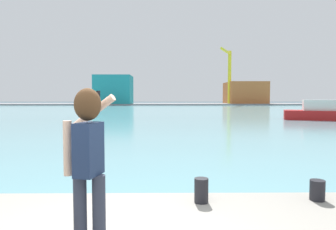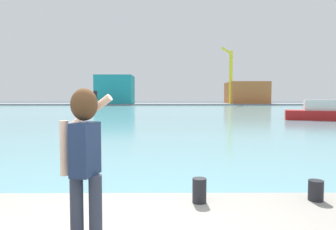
{
  "view_description": "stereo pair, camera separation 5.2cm",
  "coord_description": "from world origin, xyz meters",
  "px_view_note": "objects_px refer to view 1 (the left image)",
  "views": [
    {
      "loc": [
        0.65,
        -3.19,
        2.21
      ],
      "look_at": [
        0.77,
        7.92,
        1.57
      ],
      "focal_mm": 32.77,
      "sensor_mm": 36.0,
      "label": 1
    },
    {
      "loc": [
        0.7,
        -3.19,
        2.21
      ],
      "look_at": [
        0.77,
        7.92,
        1.57
      ],
      "focal_mm": 32.77,
      "sensor_mm": 36.0,
      "label": 2
    }
  ],
  "objects_px": {
    "port_crane": "(229,71)",
    "warehouse_right": "(245,93)",
    "harbor_bollard": "(201,190)",
    "person_photographer": "(88,152)",
    "harbor_bollard_2": "(317,190)",
    "boat_moored": "(329,113)",
    "warehouse_left": "(114,90)"
  },
  "relations": [
    {
      "from": "port_crane",
      "to": "warehouse_right",
      "type": "bearing_deg",
      "value": 40.72
    },
    {
      "from": "harbor_bollard",
      "to": "warehouse_right",
      "type": "xyz_separation_m",
      "value": [
        24.22,
        90.04,
        2.91
      ]
    },
    {
      "from": "person_photographer",
      "to": "port_crane",
      "type": "distance_m",
      "value": 88.74
    },
    {
      "from": "person_photographer",
      "to": "warehouse_right",
      "type": "bearing_deg",
      "value": -1.38
    },
    {
      "from": "warehouse_right",
      "to": "port_crane",
      "type": "height_order",
      "value": "port_crane"
    },
    {
      "from": "warehouse_right",
      "to": "harbor_bollard",
      "type": "bearing_deg",
      "value": -105.05
    },
    {
      "from": "harbor_bollard_2",
      "to": "warehouse_right",
      "type": "height_order",
      "value": "warehouse_right"
    },
    {
      "from": "port_crane",
      "to": "harbor_bollard_2",
      "type": "bearing_deg",
      "value": -100.81
    },
    {
      "from": "boat_moored",
      "to": "warehouse_right",
      "type": "distance_m",
      "value": 65.87
    },
    {
      "from": "warehouse_left",
      "to": "harbor_bollard",
      "type": "bearing_deg",
      "value": -79.71
    },
    {
      "from": "person_photographer",
      "to": "boat_moored",
      "type": "relative_size",
      "value": 0.19
    },
    {
      "from": "person_photographer",
      "to": "warehouse_left",
      "type": "distance_m",
      "value": 88.19
    },
    {
      "from": "boat_moored",
      "to": "port_crane",
      "type": "height_order",
      "value": "port_crane"
    },
    {
      "from": "harbor_bollard",
      "to": "port_crane",
      "type": "relative_size",
      "value": 0.02
    },
    {
      "from": "warehouse_left",
      "to": "harbor_bollard_2",
      "type": "bearing_deg",
      "value": -78.49
    },
    {
      "from": "warehouse_right",
      "to": "port_crane",
      "type": "distance_m",
      "value": 10.28
    },
    {
      "from": "boat_moored",
      "to": "port_crane",
      "type": "relative_size",
      "value": 0.59
    },
    {
      "from": "harbor_bollard",
      "to": "boat_moored",
      "type": "bearing_deg",
      "value": 58.17
    },
    {
      "from": "warehouse_right",
      "to": "boat_moored",
      "type": "bearing_deg",
      "value": -97.69
    },
    {
      "from": "harbor_bollard",
      "to": "harbor_bollard_2",
      "type": "xyz_separation_m",
      "value": [
        1.87,
        0.08,
        -0.03
      ]
    },
    {
      "from": "harbor_bollard",
      "to": "port_crane",
      "type": "bearing_deg",
      "value": 77.99
    },
    {
      "from": "harbor_bollard_2",
      "to": "warehouse_left",
      "type": "relative_size",
      "value": 0.03
    },
    {
      "from": "harbor_bollard_2",
      "to": "port_crane",
      "type": "distance_m",
      "value": 86.63
    },
    {
      "from": "person_photographer",
      "to": "harbor_bollard_2",
      "type": "height_order",
      "value": "person_photographer"
    },
    {
      "from": "harbor_bollard_2",
      "to": "warehouse_left",
      "type": "bearing_deg",
      "value": 101.51
    },
    {
      "from": "person_photographer",
      "to": "harbor_bollard_2",
      "type": "xyz_separation_m",
      "value": [
        3.25,
        1.58,
        -0.9
      ]
    },
    {
      "from": "harbor_bollard_2",
      "to": "warehouse_left",
      "type": "distance_m",
      "value": 87.25
    },
    {
      "from": "warehouse_right",
      "to": "port_crane",
      "type": "xyz_separation_m",
      "value": [
        -6.2,
        -5.34,
        6.23
      ]
    },
    {
      "from": "person_photographer",
      "to": "boat_moored",
      "type": "bearing_deg",
      "value": -18.29
    },
    {
      "from": "harbor_bollard",
      "to": "port_crane",
      "type": "xyz_separation_m",
      "value": [
        18.02,
        84.7,
        9.14
      ]
    },
    {
      "from": "harbor_bollard_2",
      "to": "port_crane",
      "type": "relative_size",
      "value": 0.02
    },
    {
      "from": "person_photographer",
      "to": "harbor_bollard_2",
      "type": "relative_size",
      "value": 5.37
    }
  ]
}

